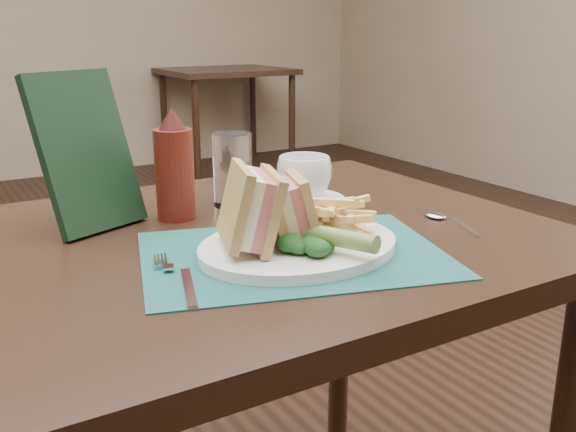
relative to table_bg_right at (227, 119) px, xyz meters
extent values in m
cube|color=#174B4A|center=(-1.68, -3.73, 0.38)|extent=(0.49, 0.41, 0.00)
cylinder|color=#59762D|center=(-1.65, -3.80, 0.41)|extent=(0.07, 0.12, 0.03)
cylinder|color=white|center=(-1.52, -3.51, 0.38)|extent=(0.19, 0.19, 0.01)
imported|color=white|center=(-1.52, -3.51, 0.42)|extent=(0.11, 0.11, 0.08)
cylinder|color=white|center=(-1.64, -3.45, 0.44)|extent=(0.08, 0.08, 0.13)
cube|color=black|center=(-1.89, -3.45, 0.50)|extent=(0.18, 0.15, 0.25)
camera|label=1|loc=(-2.13, -4.46, 0.69)|focal=40.00mm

